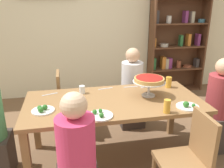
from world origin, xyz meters
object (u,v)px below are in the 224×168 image
Objects in this scene: dining_table at (114,107)px; bookshelf at (177,33)px; salad_plate_near_diner at (43,110)px; cutlery_fork_far at (147,87)px; diner_head_east at (217,112)px; chair_near_right at (189,157)px; beer_glass_amber_short at (169,82)px; cutlery_knife_far at (50,94)px; salad_plate_spare at (188,106)px; chair_far_left at (68,99)px; cutlery_knife_near at (131,87)px; water_glass_clear_near at (67,107)px; cutlery_fork_near at (106,89)px; diner_far_right at (132,94)px; beer_glass_amber_tall at (167,106)px; water_glass_clear_far at (82,90)px; deep_dish_pizza_stand at (149,81)px; salad_plate_far_diner at (100,115)px.

dining_table is 2.67m from bookshelf.
salad_plate_near_diner reaches higher than cutlery_fork_far.
diner_head_east is 1.32× the size of chair_near_right.
chair_near_right is 6.62× the size of beer_glass_amber_short.
cutlery_knife_far is at bearing -15.69° from cutlery_fork_far.
salad_plate_spare is at bearing -7.79° from salad_plate_near_diner.
chair_far_left is 0.89m from cutlery_knife_near.
water_glass_clear_near is at bearing 60.52° from chair_near_right.
cutlery_fork_far is at bearing 106.90° from salad_plate_spare.
dining_table is at bearing 84.44° from cutlery_fork_near.
chair_far_left is (-0.90, -0.02, -0.01)m from diner_far_right.
chair_near_right is at bearing -112.92° from bookshelf.
diner_head_east is 5.05× the size of salad_plate_spare.
diner_head_east is at bearing 27.33° from salad_plate_spare.
beer_glass_amber_short is at bearing -118.10° from bookshelf.
chair_near_right is 1.08m from beer_glass_amber_short.
cutlery_knife_far is (-0.20, -0.42, 0.26)m from chair_far_left.
chair_far_left is 0.93m from salad_plate_near_diner.
cutlery_knife_near is at bearing -18.15° from diner_far_right.
salad_plate_spare is (0.18, 0.42, 0.27)m from chair_near_right.
cutlery_knife_far is at bearing 148.05° from beer_glass_amber_tall.
water_glass_clear_far is 0.81m from cutlery_fork_far.
deep_dish_pizza_stand is at bearing 126.78° from salad_plate_spare.
salad_plate_spare is at bearing 136.36° from cutlery_knife_far.
beer_glass_amber_short is at bearing -12.90° from chair_near_right.
water_glass_clear_near is at bearing 33.56° from cutlery_knife_near.
diner_head_east reaches higher than salad_plate_far_diner.
chair_far_left is 0.95m from water_glass_clear_near.
chair_near_right is at bearing -26.41° from salad_plate_near_diner.
diner_far_right reaches higher than beer_glass_amber_short.
chair_near_right is 3.93× the size of salad_plate_near_diner.
chair_far_left is at bearing 138.13° from salad_plate_spare.
chair_near_right is at bearing -29.48° from water_glass_clear_near.
dining_table is at bearing 34.26° from chair_near_right.
beer_glass_amber_short is 0.73× the size of cutlery_knife_far.
bookshelf is 12.29× the size of cutlery_knife_far.
salad_plate_far_diner is (-1.88, -2.35, -0.39)m from bookshelf.
chair_near_right is 3.69× the size of salad_plate_far_diner.
cutlery_knife_far is (-1.37, 0.63, -0.01)m from salad_plate_spare.
diner_head_east is at bearing -10.72° from water_glass_clear_far.
salad_plate_spare is 1.17m from water_glass_clear_far.
diner_head_east is at bearing 157.80° from cutlery_knife_near.
diner_head_east reaches higher than cutlery_fork_near.
salad_plate_spare is at bearing -30.81° from water_glass_clear_far.
water_glass_clear_near is at bearing 167.11° from beer_glass_amber_tall.
cutlery_knife_far is at bearing -144.07° from bookshelf.
beer_glass_amber_short is at bearing 64.83° from beer_glass_amber_tall.
salad_plate_near_diner is 1.30m from cutlery_fork_far.
cutlery_fork_near is (-0.71, 0.68, -0.01)m from salad_plate_spare.
water_glass_clear_far reaches higher than dining_table.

